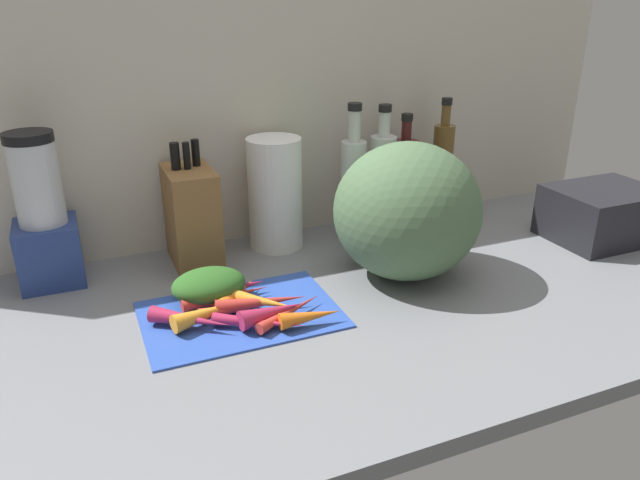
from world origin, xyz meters
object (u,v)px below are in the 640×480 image
carrot_12 (262,302)px  carrot_5 (237,293)px  carrot_7 (245,303)px  carrot_9 (258,322)px  carrot_3 (209,312)px  bottle_1 (382,183)px  knife_block (192,216)px  paper_towel_roll (275,194)px  carrot_10 (290,311)px  blender_appliance (44,221)px  winter_squash (407,211)px  carrot_11 (272,312)px  bottle_3 (441,172)px  carrot_6 (311,316)px  carrot_1 (257,301)px  carrot_0 (190,320)px  carrot_4 (232,309)px  bottle_2 (404,182)px  bottle_0 (353,186)px  cutting_board (241,313)px  dish_rack (603,214)px  carrot_2 (227,296)px  carrot_8 (235,288)px

carrot_12 → carrot_5: bearing=120.4°
carrot_7 → carrot_9: bearing=-88.7°
carrot_3 → carrot_5: carrot_3 is taller
carrot_7 → bottle_1: (40.43, 23.72, 10.76)cm
knife_block → paper_towel_roll: bearing=5.1°
carrot_10 → bottle_1: (33.94, 29.85, 10.84)cm
carrot_5 → blender_appliance: size_ratio=0.38×
winter_squash → paper_towel_roll: 30.87cm
carrot_5 → winter_squash: size_ratio=0.39×
carrot_3 → carrot_11: size_ratio=1.12×
carrot_5 → bottle_1: bearing=26.5°
carrot_3 → bottle_3: 71.01cm
carrot_5 → carrot_6: size_ratio=1.05×
carrot_1 → carrot_11: (1.04, -5.21, 0.13)cm
carrot_10 → knife_block: 33.86cm
carrot_0 → carrot_4: size_ratio=1.22×
carrot_1 → carrot_9: (-1.85, -6.43, -0.54)cm
carrot_0 → bottle_2: size_ratio=0.53×
carrot_7 → winter_squash: size_ratio=0.51×
carrot_11 → carrot_12: (-0.43, 4.63, -0.28)cm
carrot_9 → carrot_10: carrot_9 is taller
carrot_4 → bottle_0: (35.97, 25.86, 10.79)cm
bottle_0 → carrot_10: bearing=-131.4°
carrot_11 → knife_block: (-6.64, 31.41, 7.89)cm
winter_squash → bottle_2: 27.79cm
carrot_12 → cutting_board: bearing=168.1°
carrot_4 → dish_rack: 89.52cm
carrot_2 → carrot_6: size_ratio=1.52×
carrot_0 → blender_appliance: (-21.13, 29.75, 10.69)cm
cutting_board → carrot_7: carrot_7 is taller
carrot_6 → dish_rack: (77.74, 11.30, 3.73)cm
carrot_2 → dish_rack: bearing=-1.3°
carrot_7 → carrot_9: 7.63cm
carrot_8 → bottle_1: size_ratio=0.38×
carrot_11 → bottle_1: 49.04cm
blender_appliance → carrot_10: bearing=-40.7°
carrot_10 → bottle_1: 46.48cm
carrot_8 → carrot_9: size_ratio=0.73×
carrot_8 → carrot_0: bearing=-140.3°
carrot_4 → carrot_10: bearing=-26.0°
cutting_board → carrot_7: bearing=41.9°
carrot_6 → dish_rack: dish_rack is taller
carrot_4 → carrot_6: carrot_6 is taller
carrot_1 → carrot_3: 8.97cm
knife_block → bottle_3: 61.37cm
carrot_7 → winter_squash: (34.53, 2.57, 11.76)cm
dish_rack → carrot_1: bearing=-178.2°
carrot_6 → carrot_7: 13.25cm
carrot_1 → carrot_2: carrot_1 is taller
carrot_11 → knife_block: bearing=101.9°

